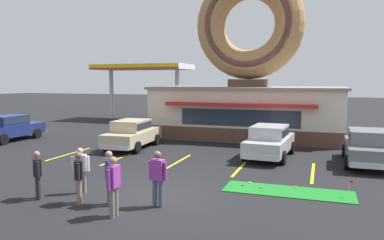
% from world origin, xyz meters
% --- Properties ---
extents(ground_plane, '(160.00, 160.00, 0.00)m').
position_xyz_m(ground_plane, '(0.00, 0.00, 0.00)').
color(ground_plane, black).
extents(donut_shop_building, '(12.30, 6.75, 10.96)m').
position_xyz_m(donut_shop_building, '(0.47, 13.94, 3.74)').
color(donut_shop_building, brown).
rests_on(donut_shop_building, ground).
extents(putting_mat, '(4.33, 1.38, 0.03)m').
position_xyz_m(putting_mat, '(4.15, 1.90, 0.01)').
color(putting_mat, '#197523').
rests_on(putting_mat, ground).
extents(mini_donut_near_left, '(0.13, 0.13, 0.04)m').
position_xyz_m(mini_donut_near_left, '(2.73, 2.48, 0.05)').
color(mini_donut_near_left, '#E5C666').
rests_on(mini_donut_near_left, putting_mat).
extents(mini_donut_near_right, '(0.13, 0.13, 0.04)m').
position_xyz_m(mini_donut_near_right, '(3.22, 1.99, 0.05)').
color(mini_donut_near_right, '#A5724C').
rests_on(mini_donut_near_right, putting_mat).
extents(mini_donut_mid_left, '(0.13, 0.13, 0.04)m').
position_xyz_m(mini_donut_mid_left, '(4.35, 2.42, 0.05)').
color(mini_donut_mid_left, '#D17F47').
rests_on(mini_donut_mid_left, putting_mat).
extents(mini_donut_mid_centre, '(0.13, 0.13, 0.04)m').
position_xyz_m(mini_donut_mid_centre, '(2.56, 2.07, 0.05)').
color(mini_donut_mid_centre, brown).
rests_on(mini_donut_mid_centre, putting_mat).
extents(golf_ball, '(0.04, 0.04, 0.04)m').
position_xyz_m(golf_ball, '(2.92, 2.24, 0.05)').
color(golf_ball, white).
rests_on(golf_ball, putting_mat).
extents(putting_flag_pin, '(0.13, 0.01, 0.55)m').
position_xyz_m(putting_flag_pin, '(6.10, 1.94, 0.44)').
color(putting_flag_pin, silver).
rests_on(putting_flag_pin, putting_mat).
extents(car_navy, '(2.03, 4.58, 1.60)m').
position_xyz_m(car_navy, '(-13.37, 7.34, 0.87)').
color(car_navy, navy).
rests_on(car_navy, ground).
extents(car_grey, '(2.03, 4.58, 1.60)m').
position_xyz_m(car_grey, '(7.14, 7.30, 0.87)').
color(car_grey, slate).
rests_on(car_grey, ground).
extents(car_silver, '(2.21, 4.67, 1.60)m').
position_xyz_m(car_silver, '(2.78, 7.47, 0.87)').
color(car_silver, '#B2B5BA').
rests_on(car_silver, ground).
extents(car_champagne, '(2.14, 4.64, 1.60)m').
position_xyz_m(car_champagne, '(-4.79, 7.51, 0.87)').
color(car_champagne, '#BCAD89').
rests_on(car_champagne, ground).
extents(pedestrian_blue_sweater_man, '(0.45, 0.45, 1.56)m').
position_xyz_m(pedestrian_blue_sweater_man, '(-3.37, -1.49, 0.85)').
color(pedestrian_blue_sweater_man, '#232328').
rests_on(pedestrian_blue_sweater_man, ground).
extents(pedestrian_hooded_kid, '(0.55, 0.38, 1.55)m').
position_xyz_m(pedestrian_hooded_kid, '(-2.43, -0.52, 0.85)').
color(pedestrian_hooded_kid, slate).
rests_on(pedestrian_hooded_kid, ground).
extents(pedestrian_leather_jacket_man, '(0.24, 0.60, 1.71)m').
position_xyz_m(pedestrian_leather_jacket_man, '(-0.24, -2.08, 0.95)').
color(pedestrian_leather_jacket_man, slate).
rests_on(pedestrian_leather_jacket_man, ground).
extents(pedestrian_clipboard_woman, '(0.59, 0.27, 1.69)m').
position_xyz_m(pedestrian_clipboard_woman, '(0.57, -0.90, 0.94)').
color(pedestrian_clipboard_woman, '#474C66').
rests_on(pedestrian_clipboard_woman, ground).
extents(pedestrian_beanie_man, '(0.41, 0.51, 1.67)m').
position_xyz_m(pedestrian_beanie_man, '(-0.89, -1.24, 0.93)').
color(pedestrian_beanie_man, '#474C66').
rests_on(pedestrian_beanie_man, ground).
extents(pedestrian_crossing_woman, '(0.40, 0.52, 1.60)m').
position_xyz_m(pedestrian_crossing_woman, '(-1.85, -1.42, 0.88)').
color(pedestrian_crossing_woman, '#7F7056').
rests_on(pedestrian_crossing_woman, ground).
extents(trash_bin, '(0.57, 0.57, 0.97)m').
position_xyz_m(trash_bin, '(-6.10, 11.28, 0.50)').
color(trash_bin, '#51565B').
rests_on(trash_bin, ground).
extents(gas_station_canopy, '(9.00, 4.46, 5.30)m').
position_xyz_m(gas_station_canopy, '(-11.09, 21.54, 4.86)').
color(gas_station_canopy, silver).
rests_on(gas_station_canopy, ground).
extents(parking_stripe_far_left, '(0.12, 3.60, 0.01)m').
position_xyz_m(parking_stripe_far_left, '(-7.12, 5.00, 0.00)').
color(parking_stripe_far_left, yellow).
rests_on(parking_stripe_far_left, ground).
extents(parking_stripe_left, '(0.12, 3.60, 0.01)m').
position_xyz_m(parking_stripe_left, '(-4.12, 5.00, 0.00)').
color(parking_stripe_left, yellow).
rests_on(parking_stripe_left, ground).
extents(parking_stripe_mid_left, '(0.12, 3.60, 0.01)m').
position_xyz_m(parking_stripe_mid_left, '(-1.12, 5.00, 0.00)').
color(parking_stripe_mid_left, yellow).
rests_on(parking_stripe_mid_left, ground).
extents(parking_stripe_centre, '(0.12, 3.60, 0.01)m').
position_xyz_m(parking_stripe_centre, '(1.88, 5.00, 0.00)').
color(parking_stripe_centre, yellow).
rests_on(parking_stripe_centre, ground).
extents(parking_stripe_mid_right, '(0.12, 3.60, 0.01)m').
position_xyz_m(parking_stripe_mid_right, '(4.88, 5.00, 0.00)').
color(parking_stripe_mid_right, yellow).
rests_on(parking_stripe_mid_right, ground).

